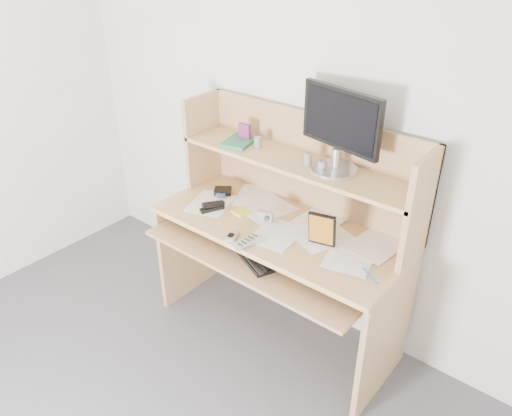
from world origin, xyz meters
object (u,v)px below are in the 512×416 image
Objects in this scene: desk at (287,228)px; game_case at (322,229)px; monitor at (340,128)px; tv_remote at (248,242)px; keyboard at (252,250)px.

desk reaches higher than game_case.
game_case is at bearing -59.90° from monitor.
monitor is (0.23, 0.43, 0.54)m from tv_remote.
tv_remote is at bearing -158.95° from game_case.
monitor is at bearing 93.57° from game_case.
game_case is at bearing 51.70° from tv_remote.
keyboard is 0.77m from monitor.
desk is 0.35m from game_case.
tv_remote is (-0.01, -0.33, 0.07)m from desk.
monitor is at bearing 77.96° from tv_remote.
tv_remote is at bearing -106.17° from monitor.
monitor is at bearing 78.90° from keyboard.
tv_remote is at bearing -91.58° from desk.
game_case is at bearing 48.30° from keyboard.
desk is at bearing 144.27° from game_case.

